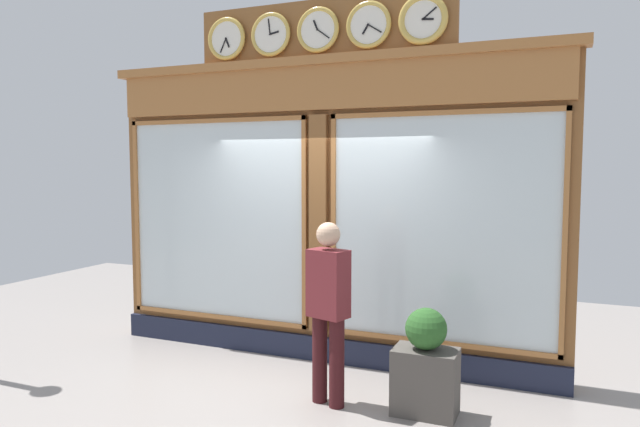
% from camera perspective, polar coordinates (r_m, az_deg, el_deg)
% --- Properties ---
extents(shop_facade, '(5.38, 0.42, 3.99)m').
position_cam_1_polar(shop_facade, '(6.52, 0.43, 0.77)').
color(shop_facade, brown).
rests_on(shop_facade, ground_plane).
extents(pedestrian, '(0.41, 0.31, 1.69)m').
position_cam_1_polar(pedestrian, '(5.34, 0.82, -9.00)').
color(pedestrian, '#3A1316').
rests_on(pedestrian, ground_plane).
extents(planter_box, '(0.56, 0.36, 0.59)m').
position_cam_1_polar(planter_box, '(5.40, 10.33, -15.98)').
color(planter_box, '#4C4742').
rests_on(planter_box, ground_plane).
extents(planter_shrub, '(0.37, 0.37, 0.37)m').
position_cam_1_polar(planter_shrub, '(5.25, 10.41, -11.10)').
color(planter_shrub, '#285623').
rests_on(planter_shrub, planter_box).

